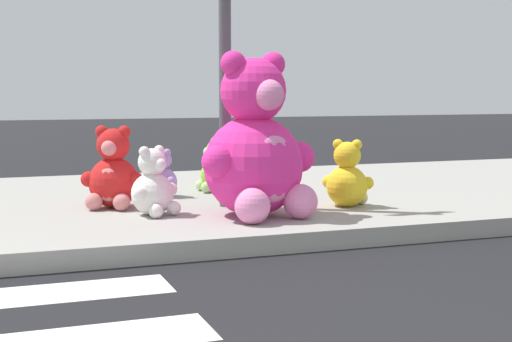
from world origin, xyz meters
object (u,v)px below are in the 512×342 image
plush_pink_large (256,151)px  plush_lavender (161,178)px  sign_pole (225,15)px  plush_white (154,188)px  plush_red (113,175)px  plush_yellow (347,180)px  plush_lime (216,170)px

plush_pink_large → plush_lavender: bearing=109.5°
sign_pole → plush_white: bearing=-160.0°
plush_red → plush_lavender: (0.56, 0.53, -0.10)m
plush_yellow → plush_lime: bearing=121.0°
plush_white → plush_red: bearing=116.1°
sign_pole → plush_yellow: 1.82m
plush_lavender → sign_pole: bearing=-62.3°
plush_pink_large → plush_yellow: (0.95, 0.21, -0.30)m
plush_white → plush_lavender: 1.09m
plush_red → plush_white: plush_red is taller
plush_red → plush_pink_large: bearing=-39.0°
plush_yellow → plush_red: bearing=162.3°
plush_red → plush_white: 0.58m
sign_pole → plush_white: (-0.71, -0.26, -1.47)m
plush_yellow → plush_pink_large: bearing=-167.7°
plush_lavender → plush_pink_large: bearing=-70.5°
plush_lime → plush_red: size_ratio=0.77×
plush_yellow → plush_lavender: bearing=140.9°
plush_red → plush_yellow: 2.09m
plush_pink_large → plush_yellow: size_ratio=2.24×
plush_red → plush_lavender: 0.77m
plush_lime → plush_red: 1.38m
sign_pole → plush_lime: 1.78m
plush_red → plush_lavender: plush_red is taller
sign_pole → plush_red: (-0.97, 0.25, -1.41)m
plush_white → plush_lavender: bearing=73.8°
plush_lavender → plush_red: bearing=-136.5°
plush_pink_large → plush_white: (-0.79, 0.33, -0.31)m
plush_lime → plush_lavender: plush_lime is taller
plush_pink_large → plush_lime: bearing=85.2°
sign_pole → plush_lime: sign_pole is taller
sign_pole → plush_red: size_ratio=4.37×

